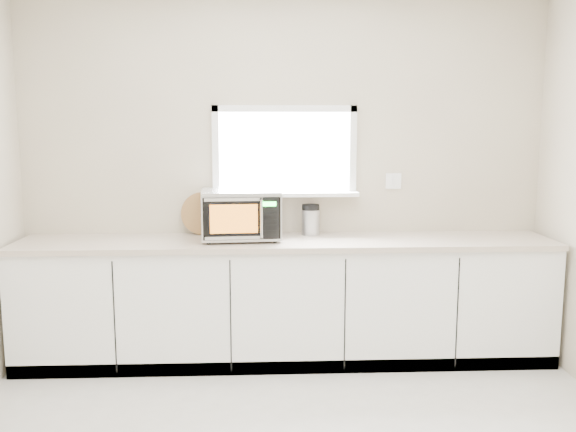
{
  "coord_description": "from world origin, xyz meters",
  "views": [
    {
      "loc": [
        -0.19,
        -2.7,
        1.76
      ],
      "look_at": [
        0.01,
        1.55,
        1.12
      ],
      "focal_mm": 38.0,
      "sensor_mm": 36.0,
      "label": 1
    }
  ],
  "objects": [
    {
      "name": "coffee_grinder",
      "position": [
        0.19,
        1.88,
        1.04
      ],
      "size": [
        0.17,
        0.17,
        0.24
      ],
      "rotation": [
        0.0,
        0.0,
        -0.29
      ],
      "color": "#ADB0B5",
      "rests_on": "countertop"
    },
    {
      "name": "cutting_board",
      "position": [
        -0.63,
        1.94,
        1.08
      ],
      "size": [
        0.33,
        0.08,
        0.32
      ],
      "primitive_type": "cylinder",
      "rotation": [
        1.4,
        0.0,
        0.0
      ],
      "color": "olive",
      "rests_on": "countertop"
    },
    {
      "name": "cabinets",
      "position": [
        0.0,
        1.7,
        0.44
      ],
      "size": [
        3.92,
        0.6,
        0.88
      ],
      "primitive_type": "cube",
      "color": "white",
      "rests_on": "ground"
    },
    {
      "name": "countertop",
      "position": [
        0.0,
        1.69,
        0.9
      ],
      "size": [
        3.92,
        0.64,
        0.04
      ],
      "primitive_type": "cube",
      "color": "#B5A695",
      "rests_on": "cabinets"
    },
    {
      "name": "microwave",
      "position": [
        -0.33,
        1.72,
        1.11
      ],
      "size": [
        0.59,
        0.48,
        0.36
      ],
      "rotation": [
        0.0,
        0.0,
        0.07
      ],
      "color": "black",
      "rests_on": "countertop"
    },
    {
      "name": "knife_block",
      "position": [
        -0.25,
        1.75,
        1.04
      ],
      "size": [
        0.16,
        0.22,
        0.29
      ],
      "rotation": [
        0.0,
        0.0,
        -0.35
      ],
      "color": "#462519",
      "rests_on": "countertop"
    },
    {
      "name": "back_wall",
      "position": [
        0.0,
        2.0,
        1.36
      ],
      "size": [
        4.0,
        0.17,
        2.7
      ],
      "color": "beige",
      "rests_on": "ground"
    }
  ]
}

